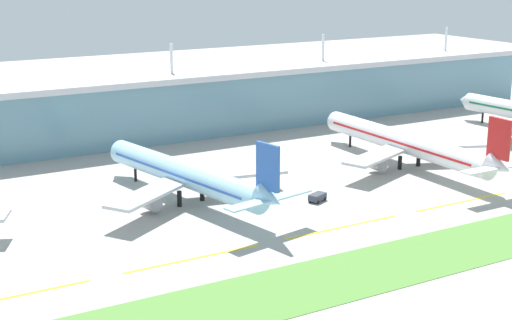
{
  "coord_description": "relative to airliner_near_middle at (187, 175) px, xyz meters",
  "views": [
    {
      "loc": [
        -92.65,
        -119.97,
        54.44
      ],
      "look_at": [
        -4.57,
        33.34,
        7.0
      ],
      "focal_mm": 53.28,
      "sensor_mm": 36.0,
      "label": 1
    }
  ],
  "objects": [
    {
      "name": "terminal_building",
      "position": [
        23.78,
        66.97,
        3.78
      ],
      "size": [
        288.0,
        34.0,
        29.05
      ],
      "color": "#6693A8",
      "rests_on": "ground"
    },
    {
      "name": "taxiway_stripe_centre",
      "position": [
        20.78,
        -31.54,
        -6.43
      ],
      "size": [
        28.0,
        0.7,
        0.04
      ],
      "primitive_type": "cube",
      "color": "yellow",
      "rests_on": "ground"
    },
    {
      "name": "ground_plane",
      "position": [
        23.78,
        -31.62,
        -6.45
      ],
      "size": [
        600.0,
        600.0,
        0.0
      ],
      "primitive_type": "plane",
      "color": "#A8A59E"
    },
    {
      "name": "taxiway_stripe_mid_west",
      "position": [
        -13.22,
        -31.54,
        -6.43
      ],
      "size": [
        28.0,
        0.7,
        0.04
      ],
      "primitive_type": "cube",
      "color": "yellow",
      "rests_on": "ground"
    },
    {
      "name": "airliner_far_middle",
      "position": [
        63.66,
        -1.37,
        0.01
      ],
      "size": [
        48.8,
        72.14,
        18.9
      ],
      "color": "white",
      "rests_on": "ground"
    },
    {
      "name": "taxiway_stripe_west",
      "position": [
        -47.22,
        -31.54,
        -6.43
      ],
      "size": [
        28.0,
        0.7,
        0.04
      ],
      "primitive_type": "cube",
      "color": "yellow",
      "rests_on": "ground"
    },
    {
      "name": "taxiway_stripe_mid_east",
      "position": [
        54.78,
        -31.54,
        -6.43
      ],
      "size": [
        28.0,
        0.7,
        0.04
      ],
      "primitive_type": "cube",
      "color": "yellow",
      "rests_on": "ground"
    },
    {
      "name": "grass_verge",
      "position": [
        23.78,
        -52.04,
        -6.4
      ],
      "size": [
        300.0,
        18.0,
        0.1
      ],
      "primitive_type": "cube",
      "color": "#518438",
      "rests_on": "ground"
    },
    {
      "name": "pushback_tug",
      "position": [
        26.13,
        -14.59,
        -5.35
      ],
      "size": [
        4.99,
        3.94,
        1.85
      ],
      "color": "#333842",
      "rests_on": "ground"
    },
    {
      "name": "airliner_near_middle",
      "position": [
        0.0,
        0.0,
        0.0
      ],
      "size": [
        47.88,
        64.38,
        18.9
      ],
      "color": "#9ED1EA",
      "rests_on": "ground"
    }
  ]
}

